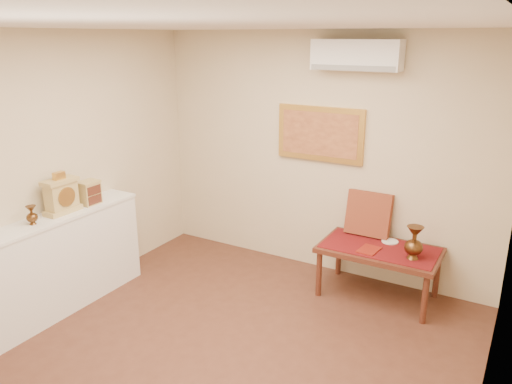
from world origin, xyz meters
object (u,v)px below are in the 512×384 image
Objects in this scene: brass_urn_tall at (414,239)px; mantel_clock at (62,196)px; wooden_chest at (89,193)px; display_ledge at (53,266)px; low_table at (379,254)px.

mantel_clock is (-3.03, -1.58, 0.39)m from brass_urn_tall.
display_ledge is at bearing -92.71° from wooden_chest.
wooden_chest reaches higher than brass_urn_tall.
brass_urn_tall reaches higher than low_table.
display_ledge is 8.28× the size of wooden_chest.
low_table is (2.67, 1.88, -0.01)m from display_ledge.
display_ledge is 0.69m from mantel_clock.
display_ledge is 0.80m from wooden_chest.
brass_urn_tall is 0.99× the size of mantel_clock.
brass_urn_tall is 3.52m from display_ledge.
mantel_clock is 3.23m from low_table.
wooden_chest is at bearing -152.80° from low_table.
brass_urn_tall is at bearing 27.51° from mantel_clock.
brass_urn_tall is 3.44m from mantel_clock.
wooden_chest is at bearing 85.36° from mantel_clock.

